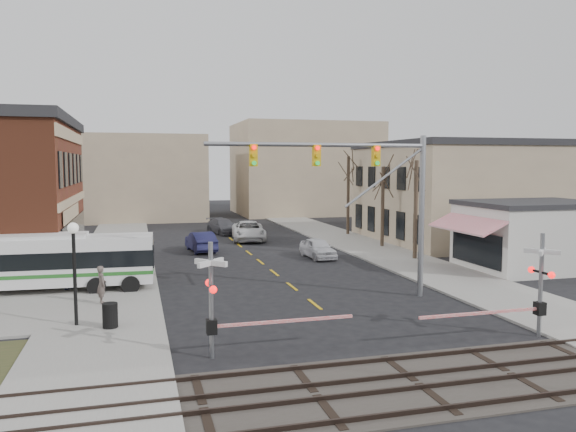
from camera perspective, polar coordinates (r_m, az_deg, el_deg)
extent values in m
plane|color=black|center=(24.99, 4.15, -10.04)|extent=(160.00, 160.00, 0.00)
cube|color=gray|center=(43.26, -17.00, -3.65)|extent=(5.00, 60.00, 0.12)
cube|color=gray|center=(46.65, 7.04, -2.82)|extent=(5.00, 60.00, 0.12)
cube|color=#332D28|center=(18.01, 12.96, -16.24)|extent=(160.00, 5.00, 0.06)
cube|color=#2D231E|center=(18.38, 12.23, -15.48)|extent=(160.00, 0.08, 0.14)
cube|color=#2D231E|center=(19.58, 10.24, -14.12)|extent=(160.00, 0.08, 0.14)
cube|color=#2D231E|center=(16.45, 16.27, -18.13)|extent=(160.00, 0.08, 0.14)
cube|color=#2D231E|center=(17.59, 13.73, -16.48)|extent=(160.00, 0.08, 0.14)
cube|color=tan|center=(39.00, -20.95, 1.55)|extent=(0.10, 15.00, 0.50)
cube|color=tan|center=(38.98, -21.15, 7.58)|extent=(0.10, 15.00, 0.70)
cube|color=black|center=(39.23, -20.83, -2.09)|extent=(0.08, 13.00, 2.60)
cube|color=gray|center=(52.29, 19.89, 2.12)|extent=(20.00, 15.00, 8.00)
cube|color=#262628|center=(52.25, 20.04, 6.77)|extent=(20.30, 15.30, 0.50)
cube|color=beige|center=(38.50, 23.58, -2.02)|extent=(8.00, 6.00, 4.00)
cube|color=#262628|center=(38.30, 23.70, 1.17)|extent=(8.20, 6.20, 0.30)
cube|color=red|center=(35.59, 17.60, -0.77)|extent=(1.68, 6.00, 0.87)
cylinder|color=#382B21|center=(39.48, 12.84, 0.64)|extent=(0.28, 0.28, 6.75)
cylinder|color=#382B21|center=(44.99, 9.59, 0.96)|extent=(0.28, 0.28, 6.30)
cylinder|color=#382B21|center=(52.39, 6.13, 2.10)|extent=(0.28, 0.28, 7.20)
cube|color=silver|center=(31.46, -23.76, -4.20)|extent=(11.21, 2.93, 2.42)
cube|color=black|center=(31.44, -23.77, -3.94)|extent=(11.25, 2.97, 0.83)
cube|color=#226622|center=(31.56, -23.72, -5.27)|extent=(11.25, 2.97, 0.19)
cylinder|color=black|center=(31.67, -23.67, -6.34)|extent=(1.04, 2.45, 0.93)
cylinder|color=gray|center=(28.60, 13.41, -0.07)|extent=(0.28, 0.28, 8.00)
cylinder|color=gray|center=(26.35, 3.20, 7.24)|extent=(10.73, 0.20, 0.20)
cube|color=gold|center=(27.37, 8.92, 6.06)|extent=(0.35, 0.30, 1.00)
cube|color=gold|center=(26.29, 2.91, 6.15)|extent=(0.35, 0.30, 1.00)
cube|color=gold|center=(25.52, -3.55, 6.17)|extent=(0.35, 0.30, 1.00)
cylinder|color=gray|center=(19.34, -7.80, -8.52)|extent=(0.16, 0.16, 4.00)
cube|color=silver|center=(19.08, -7.85, -4.72)|extent=(1.00, 1.00, 0.18)
cube|color=silver|center=(19.08, -7.85, -4.72)|extent=(1.00, 1.00, 0.18)
sphere|color=#FF0C0C|center=(18.70, -7.60, -7.42)|extent=(0.26, 0.26, 0.26)
sphere|color=#FF0C0C|center=(19.76, -8.03, -6.73)|extent=(0.26, 0.26, 0.26)
cube|color=black|center=(19.58, -7.77, -11.08)|extent=(0.35, 0.35, 0.50)
cube|color=#FF0C0C|center=(20.06, -0.25, -10.62)|extent=(5.00, 0.10, 0.10)
cylinder|color=gray|center=(23.58, 24.29, -6.43)|extent=(0.16, 0.16, 4.00)
cube|color=silver|center=(23.36, 24.41, -3.31)|extent=(1.00, 1.00, 0.18)
cube|color=silver|center=(23.36, 24.41, -3.31)|extent=(1.00, 1.00, 0.18)
sphere|color=#FF0C0C|center=(23.08, 25.20, -5.45)|extent=(0.26, 0.26, 0.26)
sphere|color=#FF0C0C|center=(23.91, 23.49, -5.03)|extent=(0.26, 0.26, 0.26)
cube|color=black|center=(23.77, 24.20, -8.56)|extent=(0.35, 0.35, 0.50)
cube|color=#FF0C0C|center=(22.25, 18.95, -9.32)|extent=(5.00, 0.10, 0.10)
cylinder|color=black|center=(24.19, -20.84, -5.98)|extent=(0.14, 0.14, 3.80)
sphere|color=silver|center=(23.89, -21.00, -1.15)|extent=(0.44, 0.44, 0.44)
cylinder|color=black|center=(23.71, -17.62, -9.59)|extent=(0.60, 0.60, 0.98)
imported|color=silver|center=(39.66, 3.05, -3.28)|extent=(1.85, 4.19, 1.40)
imported|color=#18183C|center=(43.10, -8.84, -2.58)|extent=(2.09, 4.73, 1.51)
imported|color=silver|center=(48.90, -4.03, -1.52)|extent=(3.49, 6.23, 1.64)
imported|color=#444449|center=(53.76, -6.60, -1.05)|extent=(3.03, 5.18, 1.41)
imported|color=#5A4D48|center=(27.73, -18.41, -6.62)|extent=(0.57, 0.73, 1.77)
imported|color=#33365A|center=(31.37, -21.23, -5.49)|extent=(0.89, 0.98, 1.62)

